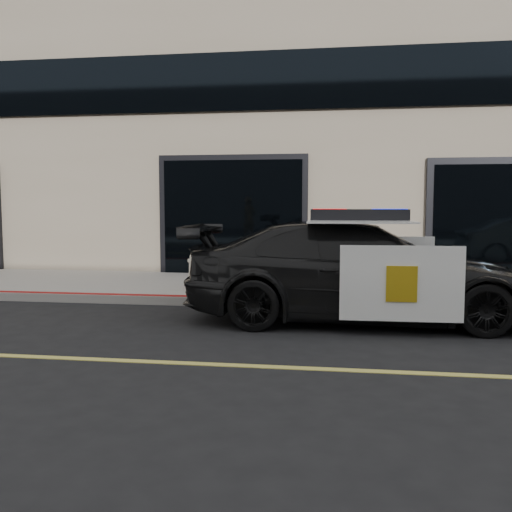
# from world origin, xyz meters

# --- Properties ---
(ground) EXTENTS (120.00, 120.00, 0.00)m
(ground) POSITION_xyz_m (0.00, 0.00, 0.00)
(ground) COLOR black
(ground) RESTS_ON ground
(sidewalk_n) EXTENTS (60.00, 3.50, 0.15)m
(sidewalk_n) POSITION_xyz_m (0.00, 5.25, 0.07)
(sidewalk_n) COLOR gray
(sidewalk_n) RESTS_ON ground
(building_n) EXTENTS (60.00, 7.00, 12.00)m
(building_n) POSITION_xyz_m (0.00, 10.50, 6.00)
(building_n) COLOR #756856
(building_n) RESTS_ON ground
(police_car) EXTENTS (2.50, 5.25, 1.68)m
(police_car) POSITION_xyz_m (1.74, 2.64, 0.76)
(police_car) COLOR black
(police_car) RESTS_ON ground
(fire_hydrant) EXTENTS (0.33, 0.46, 0.73)m
(fire_hydrant) POSITION_xyz_m (-1.23, 4.37, 0.49)
(fire_hydrant) COLOR beige
(fire_hydrant) RESTS_ON sidewalk_n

